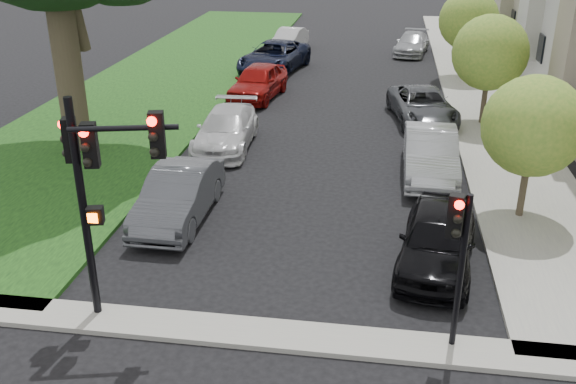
# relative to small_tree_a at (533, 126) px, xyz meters

# --- Properties ---
(grass_strip) EXTENTS (8.00, 44.00, 0.12)m
(grass_strip) POSITION_rel_small_tree_a_xyz_m (-15.20, 15.41, -2.73)
(grass_strip) COLOR black
(grass_strip) RESTS_ON ground
(sidewalk_right) EXTENTS (3.50, 44.00, 0.12)m
(sidewalk_right) POSITION_rel_small_tree_a_xyz_m (0.55, 15.41, -2.73)
(sidewalk_right) COLOR gray
(sidewalk_right) RESTS_ON ground
(sidewalk_cross) EXTENTS (60.00, 1.00, 0.12)m
(sidewalk_cross) POSITION_rel_small_tree_a_xyz_m (-6.20, -6.59, -2.73)
(sidewalk_cross) COLOR gray
(sidewalk_cross) RESTS_ON ground
(small_tree_a) EXTENTS (2.79, 2.79, 4.19)m
(small_tree_a) POSITION_rel_small_tree_a_xyz_m (0.00, 0.00, 0.00)
(small_tree_a) COLOR brown
(small_tree_a) RESTS_ON ground
(small_tree_b) EXTENTS (2.99, 2.99, 4.48)m
(small_tree_b) POSITION_rel_small_tree_a_xyz_m (-0.00, 8.82, 0.20)
(small_tree_b) COLOR brown
(small_tree_b) RESTS_ON ground
(small_tree_c) EXTENTS (3.01, 3.01, 4.52)m
(small_tree_c) POSITION_rel_small_tree_a_xyz_m (-0.00, 16.80, 0.22)
(small_tree_c) COLOR brown
(small_tree_c) RESTS_ON ground
(traffic_signal_main) EXTENTS (2.42, 0.70, 4.95)m
(traffic_signal_main) POSITION_rel_small_tree_a_xyz_m (-9.61, -6.36, 0.63)
(traffic_signal_main) COLOR black
(traffic_signal_main) RESTS_ON ground
(traffic_signal_secondary) EXTENTS (0.46, 0.37, 3.43)m
(traffic_signal_secondary) POSITION_rel_small_tree_a_xyz_m (-2.52, -6.40, -0.39)
(traffic_signal_secondary) COLOR black
(traffic_signal_secondary) RESTS_ON ground
(car_parked_0) EXTENTS (2.38, 4.62, 1.50)m
(car_parked_0) POSITION_rel_small_tree_a_xyz_m (-2.55, -3.09, -2.03)
(car_parked_0) COLOR black
(car_parked_0) RESTS_ON ground
(car_parked_1) EXTENTS (1.69, 4.79, 1.57)m
(car_parked_1) POSITION_rel_small_tree_a_xyz_m (-2.42, 2.89, -2.00)
(car_parked_1) COLOR #999BA0
(car_parked_1) RESTS_ON ground
(car_parked_2) EXTENTS (3.16, 5.26, 1.37)m
(car_parked_2) POSITION_rel_small_tree_a_xyz_m (-2.43, 8.97, -2.10)
(car_parked_2) COLOR #3F4247
(car_parked_2) RESTS_ON ground
(car_parked_4) EXTENTS (2.47, 4.61, 1.27)m
(car_parked_4) POSITION_rel_small_tree_a_xyz_m (-2.52, 22.69, -2.15)
(car_parked_4) COLOR #999BA0
(car_parked_4) RESTS_ON ground
(car_parked_5) EXTENTS (1.61, 4.55, 1.50)m
(car_parked_5) POSITION_rel_small_tree_a_xyz_m (-9.66, -1.50, -2.04)
(car_parked_5) COLOR #3F4247
(car_parked_5) RESTS_ON ground
(car_parked_6) EXTENTS (2.16, 4.89, 1.40)m
(car_parked_6) POSITION_rel_small_tree_a_xyz_m (-9.77, 4.64, -2.09)
(car_parked_6) COLOR silver
(car_parked_6) RESTS_ON ground
(car_parked_7) EXTENTS (2.47, 4.85, 1.58)m
(car_parked_7) POSITION_rel_small_tree_a_xyz_m (-9.89, 11.50, -1.99)
(car_parked_7) COLOR maroon
(car_parked_7) RESTS_ON ground
(car_parked_8) EXTENTS (3.68, 6.15, 1.60)m
(car_parked_8) POSITION_rel_small_tree_a_xyz_m (-10.07, 16.94, -1.99)
(car_parked_8) COLOR black
(car_parked_8) RESTS_ON ground
(car_parked_9) EXTENTS (2.05, 4.23, 1.34)m
(car_parked_9) POSITION_rel_small_tree_a_xyz_m (-10.09, 22.70, -2.12)
(car_parked_9) COLOR silver
(car_parked_9) RESTS_ON ground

